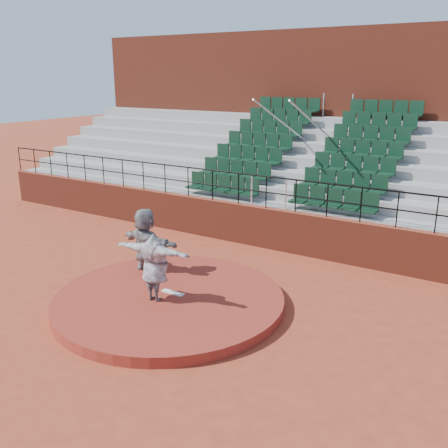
% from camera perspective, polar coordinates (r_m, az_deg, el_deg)
% --- Properties ---
extents(ground, '(90.00, 90.00, 0.00)m').
position_cam_1_polar(ground, '(12.23, -6.27, -9.18)').
color(ground, '#9F3D24').
rests_on(ground, ground).
extents(pitchers_mound, '(5.50, 5.50, 0.25)m').
position_cam_1_polar(pitchers_mound, '(12.18, -6.28, -8.65)').
color(pitchers_mound, maroon).
rests_on(pitchers_mound, ground).
extents(pitching_rubber, '(0.60, 0.15, 0.03)m').
position_cam_1_polar(pitching_rubber, '(12.23, -5.87, -7.81)').
color(pitching_rubber, white).
rests_on(pitching_rubber, pitchers_mound).
extents(boundary_wall, '(24.00, 0.30, 1.30)m').
position_cam_1_polar(boundary_wall, '(15.94, 4.74, -0.39)').
color(boundary_wall, maroon).
rests_on(boundary_wall, ground).
extents(wall_railing, '(24.04, 0.05, 1.03)m').
position_cam_1_polar(wall_railing, '(15.59, 4.86, 4.46)').
color(wall_railing, black).
rests_on(wall_railing, boundary_wall).
extents(seating_deck, '(24.00, 5.97, 4.63)m').
position_cam_1_polar(seating_deck, '(18.98, 9.87, 4.63)').
color(seating_deck, '#979691').
rests_on(seating_deck, ground).
extents(press_box_facade, '(24.00, 3.00, 7.10)m').
position_cam_1_polar(press_box_facade, '(22.36, 14.08, 11.68)').
color(press_box_facade, maroon).
rests_on(press_box_facade, ground).
extents(pitcher, '(2.02, 0.71, 1.62)m').
position_cam_1_polar(pitcher, '(11.65, -7.93, -4.92)').
color(pitcher, black).
rests_on(pitcher, pitchers_mound).
extents(fielder, '(1.87, 0.71, 1.98)m').
position_cam_1_polar(fielder, '(13.43, -8.92, -2.31)').
color(fielder, black).
rests_on(fielder, ground).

